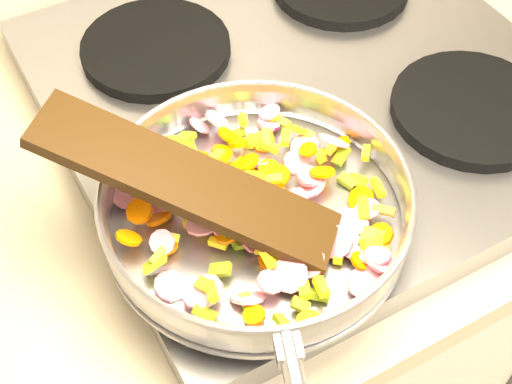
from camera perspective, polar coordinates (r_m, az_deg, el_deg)
cooktop at (r=0.90m, az=4.05°, el=7.84°), size 0.60×0.60×0.04m
grate_fl at (r=0.75m, az=0.65°, el=-0.56°), size 0.19×0.19×0.02m
grate_fr at (r=0.88m, az=16.89°, el=6.41°), size 0.19×0.19×0.02m
grate_bl at (r=0.93m, az=-8.02°, el=11.34°), size 0.19×0.19×0.02m
saute_pan at (r=0.70m, az=0.03°, el=-1.06°), size 0.34×0.50×0.05m
vegetable_heap at (r=0.71m, az=0.69°, el=-1.23°), size 0.28×0.30×0.05m
wooden_spatula at (r=0.67m, az=-5.59°, el=0.81°), size 0.25×0.26×0.10m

